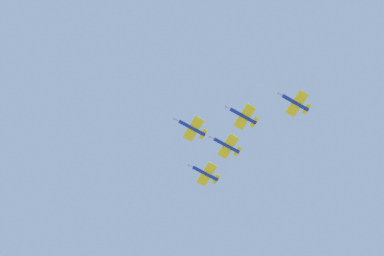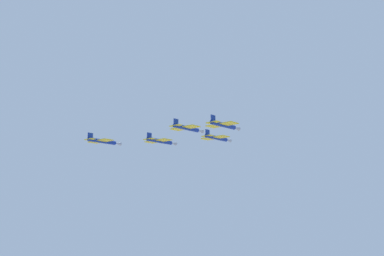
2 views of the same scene
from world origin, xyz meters
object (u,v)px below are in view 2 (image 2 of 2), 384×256
jet_port_inner (160,141)px  jet_starboard_inner (224,125)px  jet_port_outer (187,128)px  jet_starboard_outer (103,141)px  jet_lead (217,138)px

jet_port_inner → jet_starboard_inner: size_ratio=1.00×
jet_port_outer → jet_starboard_inner: bearing=5.7°
jet_port_inner → jet_starboard_inner: (16.16, -19.76, 1.53)m
jet_starboard_inner → jet_starboard_outer: bearing=-161.6°
jet_starboard_inner → jet_port_outer: 12.85m
jet_starboard_inner → jet_starboard_outer: 40.40m
jet_port_inner → jet_starboard_outer: bearing=-135.0°
jet_port_outer → jet_starboard_outer: 28.10m
jet_lead → jet_port_outer: bearing=-90.0°
jet_lead → jet_port_outer: 14.08m
jet_lead → jet_starboard_inner: (-1.80, -17.96, 0.35)m
jet_port_inner → jet_lead: bearing=45.0°
jet_lead → jet_port_outer: size_ratio=1.00×
jet_port_inner → jet_port_outer: 13.02m
jet_port_outer → jet_starboard_outer: size_ratio=1.00×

